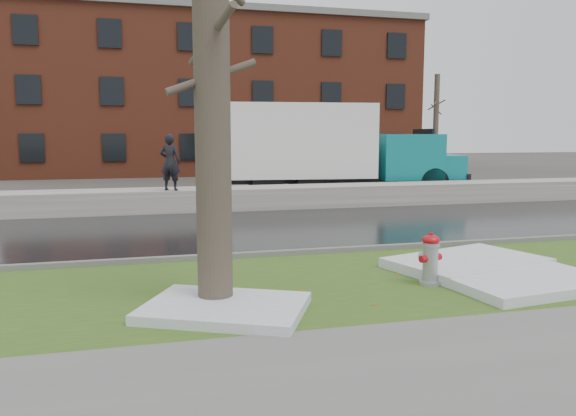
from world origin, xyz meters
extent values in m
plane|color=#47423D|center=(0.00, 0.00, 0.00)|extent=(120.00, 120.00, 0.00)
cube|color=#2A4C19|center=(0.00, -1.25, 0.02)|extent=(60.00, 4.50, 0.04)
cube|color=slate|center=(0.00, -5.00, 0.03)|extent=(60.00, 3.00, 0.05)
cube|color=black|center=(0.00, 4.50, 0.01)|extent=(60.00, 7.00, 0.03)
cube|color=slate|center=(0.00, 13.00, 0.01)|extent=(60.00, 9.00, 0.03)
cube|color=slate|center=(0.00, 1.00, 0.07)|extent=(60.00, 0.15, 0.14)
cube|color=#B3ADA4|center=(0.00, 8.70, 0.38)|extent=(60.00, 1.60, 0.75)
cube|color=brown|center=(2.00, 30.00, 5.00)|extent=(26.00, 12.00, 10.00)
cylinder|color=brown|center=(-6.00, 26.00, 3.25)|extent=(0.36, 0.36, 6.50)
cylinder|color=brown|center=(-6.00, 26.00, 4.20)|extent=(0.84, 1.62, 0.73)
cylinder|color=brown|center=(-6.00, 26.00, 5.10)|extent=(1.08, 1.26, 0.66)
cylinder|color=brown|center=(-6.00, 26.00, 3.60)|extent=(1.40, 0.61, 0.63)
cylinder|color=brown|center=(16.00, 24.00, 3.25)|extent=(0.36, 0.36, 6.50)
cylinder|color=brown|center=(16.00, 24.00, 4.20)|extent=(0.84, 1.62, 0.73)
cylinder|color=brown|center=(16.00, 24.00, 5.10)|extent=(1.08, 1.26, 0.66)
cylinder|color=brown|center=(16.00, 24.00, 3.60)|extent=(1.40, 0.61, 0.63)
cylinder|color=#93969A|center=(1.52, -1.88, 0.42)|extent=(0.31, 0.31, 0.76)
ellipsoid|color=#AC0D15|center=(1.52, -1.88, 0.80)|extent=(0.36, 0.36, 0.18)
cylinder|color=#AC0D15|center=(1.52, -1.88, 0.90)|extent=(0.07, 0.07, 0.05)
cylinder|color=#AC0D15|center=(1.37, -1.92, 0.50)|extent=(0.14, 0.14, 0.12)
cylinder|color=#AC0D15|center=(1.67, -1.83, 0.50)|extent=(0.14, 0.14, 0.12)
cylinder|color=#93969A|center=(1.48, -1.72, 0.50)|extent=(0.18, 0.15, 0.15)
cylinder|color=brown|center=(-2.08, -2.07, 3.24)|extent=(0.59, 0.59, 6.41)
cylinder|color=brown|center=(-2.08, -2.07, 3.88)|extent=(0.53, 1.56, 0.67)
cylinder|color=brown|center=(-2.08, -2.07, 3.34)|extent=(1.33, 0.35, 0.57)
cube|color=black|center=(4.54, 11.81, 0.71)|extent=(8.76, 2.04, 0.24)
cube|color=silver|center=(3.14, 11.97, 2.28)|extent=(6.13, 3.35, 2.94)
cube|color=#0E7980|center=(7.62, 11.47, 1.63)|extent=(2.77, 2.87, 1.85)
cube|color=#0E7980|center=(9.19, 11.30, 1.20)|extent=(1.56, 2.52, 0.98)
cube|color=black|center=(8.38, 11.39, 2.28)|extent=(0.33, 2.17, 0.98)
cube|color=black|center=(-0.43, 12.36, 0.35)|extent=(1.99, 1.50, 0.73)
cylinder|color=black|center=(8.30, 10.25, 0.60)|extent=(1.22, 0.46, 1.20)
cylinder|color=black|center=(8.56, 12.52, 0.60)|extent=(1.22, 0.46, 1.20)
cylinder|color=black|center=(3.33, 10.80, 0.60)|extent=(1.22, 0.46, 1.20)
cylinder|color=black|center=(3.58, 13.07, 0.60)|extent=(1.22, 0.46, 1.20)
cylinder|color=black|center=(1.61, 10.99, 0.60)|extent=(1.22, 0.46, 1.20)
cylinder|color=black|center=(1.86, 13.26, 0.60)|extent=(1.22, 0.46, 1.20)
imported|color=black|center=(-2.20, 8.21, 1.66)|extent=(0.78, 0.67, 1.81)
cube|color=silver|center=(3.03, -2.23, 0.12)|extent=(2.83, 2.31, 0.16)
cube|color=silver|center=(-2.01, -2.50, 0.11)|extent=(2.68, 2.40, 0.14)
cube|color=silver|center=(2.80, -0.96, 0.13)|extent=(3.20, 2.52, 0.18)
camera|label=1|loc=(-3.07, -10.12, 2.53)|focal=35.00mm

